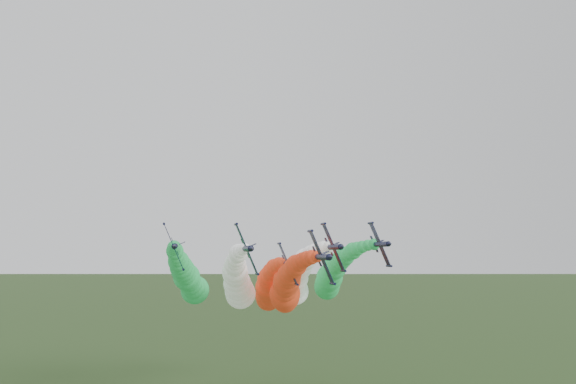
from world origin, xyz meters
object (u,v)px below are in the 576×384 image
Objects in this scene: jet_outer_left at (188,278)px; jet_lead at (287,287)px; jet_inner_left at (238,282)px; jet_inner_right at (298,278)px; jet_trail at (268,288)px; jet_outer_right at (332,275)px.

jet_lead is at bearing -39.72° from jet_outer_left.
jet_inner_right reaches higher than jet_inner_left.
jet_outer_left is at bearing 140.74° from jet_inner_left.
jet_inner_left is at bearing -122.10° from jet_trail.
jet_inner_right is at bearing -1.19° from jet_inner_left.
jet_lead is 0.99× the size of jet_inner_left.
jet_inner_right is (15.17, -0.32, 0.94)m from jet_inner_left.
jet_outer_right is at bearing -2.47° from jet_outer_left.
jet_inner_left is (-10.55, 8.93, 0.80)m from jet_lead.
jet_inner_left is 15.45m from jet_outer_left.
jet_lead is at bearing -90.22° from jet_trail.
jet_lead is 13.84m from jet_inner_left.
jet_outer_left is 38.67m from jet_outer_right.
jet_trail is at bearing 104.68° from jet_inner_right.
jet_outer_right is 1.00× the size of jet_trail.
jet_trail is (-16.04, 8.87, -3.70)m from jet_outer_right.
jet_outer_left is (-11.95, 9.76, 0.79)m from jet_inner_left.
jet_outer_right is (11.51, 8.41, 0.27)m from jet_inner_right.
jet_outer_left is at bearing 140.28° from jet_lead.
jet_trail is at bearing 151.05° from jet_outer_right.
jet_inner_right reaches higher than jet_trail.
jet_inner_left is 15.21m from jet_inner_right.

